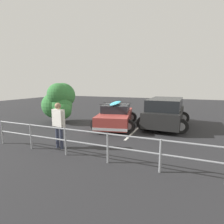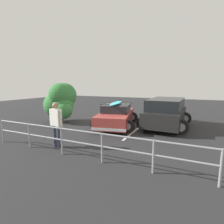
{
  "view_description": "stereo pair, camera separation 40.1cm",
  "coord_description": "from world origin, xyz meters",
  "px_view_note": "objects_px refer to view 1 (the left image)",
  "views": [
    {
      "loc": [
        -3.94,
        10.47,
        2.52
      ],
      "look_at": [
        -0.19,
        1.34,
        0.95
      ],
      "focal_mm": 28.0,
      "sensor_mm": 36.0,
      "label": 1
    },
    {
      "loc": [
        -4.31,
        10.31,
        2.52
      ],
      "look_at": [
        -0.19,
        1.34,
        0.95
      ],
      "focal_mm": 28.0,
      "sensor_mm": 36.0,
      "label": 2
    }
  ],
  "objects_px": {
    "sedan_car": "(116,116)",
    "bush_near_left": "(59,102)",
    "suv_car": "(165,112)",
    "person_bystander": "(59,121)"
  },
  "relations": [
    {
      "from": "person_bystander",
      "to": "bush_near_left",
      "type": "distance_m",
      "value": 4.89
    },
    {
      "from": "sedan_car",
      "to": "bush_near_left",
      "type": "height_order",
      "value": "bush_near_left"
    },
    {
      "from": "sedan_car",
      "to": "bush_near_left",
      "type": "bearing_deg",
      "value": 8.54
    },
    {
      "from": "suv_car",
      "to": "bush_near_left",
      "type": "height_order",
      "value": "bush_near_left"
    },
    {
      "from": "sedan_car",
      "to": "suv_car",
      "type": "height_order",
      "value": "suv_car"
    },
    {
      "from": "person_bystander",
      "to": "bush_near_left",
      "type": "xyz_separation_m",
      "value": [
        3.04,
        -3.82,
        0.28
      ]
    },
    {
      "from": "suv_car",
      "to": "person_bystander",
      "type": "bearing_deg",
      "value": 56.92
    },
    {
      "from": "person_bystander",
      "to": "bush_near_left",
      "type": "bearing_deg",
      "value": -51.47
    },
    {
      "from": "suv_car",
      "to": "bush_near_left",
      "type": "relative_size",
      "value": 1.72
    },
    {
      "from": "sedan_car",
      "to": "suv_car",
      "type": "distance_m",
      "value": 2.96
    }
  ]
}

